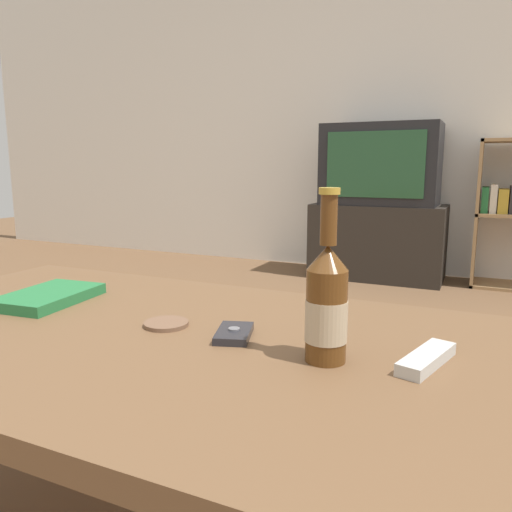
% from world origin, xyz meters
% --- Properties ---
extents(back_wall, '(8.00, 0.05, 2.60)m').
position_xyz_m(back_wall, '(0.00, 3.02, 1.30)').
color(back_wall, silver).
rests_on(back_wall, ground_plane).
extents(coffee_table, '(1.32, 0.76, 0.47)m').
position_xyz_m(coffee_table, '(0.00, 0.00, 0.41)').
color(coffee_table, brown).
rests_on(coffee_table, ground_plane).
extents(tv_stand, '(0.89, 0.43, 0.51)m').
position_xyz_m(tv_stand, '(-0.10, 2.74, 0.26)').
color(tv_stand, '#28231E').
rests_on(tv_stand, ground_plane).
extents(television, '(0.76, 0.42, 0.54)m').
position_xyz_m(television, '(-0.10, 2.73, 0.78)').
color(television, black).
rests_on(television, tv_stand).
extents(bookshelf, '(0.46, 0.30, 0.94)m').
position_xyz_m(bookshelf, '(0.72, 2.81, 0.50)').
color(bookshelf, '#99754C').
rests_on(bookshelf, ground_plane).
extents(beer_bottle, '(0.07, 0.07, 0.27)m').
position_xyz_m(beer_bottle, '(0.36, -0.01, 0.57)').
color(beer_bottle, '#563314').
rests_on(beer_bottle, coffee_table).
extents(cell_phone, '(0.09, 0.11, 0.02)m').
position_xyz_m(cell_phone, '(0.18, 0.03, 0.48)').
color(cell_phone, '#232328').
rests_on(cell_phone, coffee_table).
extents(remote_control, '(0.08, 0.15, 0.02)m').
position_xyz_m(remote_control, '(0.51, 0.04, 0.48)').
color(remote_control, beige).
rests_on(remote_control, coffee_table).
extents(coaster, '(0.09, 0.09, 0.01)m').
position_xyz_m(coaster, '(0.03, 0.03, 0.48)').
color(coaster, brown).
rests_on(coaster, coffee_table).
extents(table_book, '(0.17, 0.24, 0.02)m').
position_xyz_m(table_book, '(-0.32, 0.06, 0.48)').
color(table_book, '#236B38').
rests_on(table_book, coffee_table).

